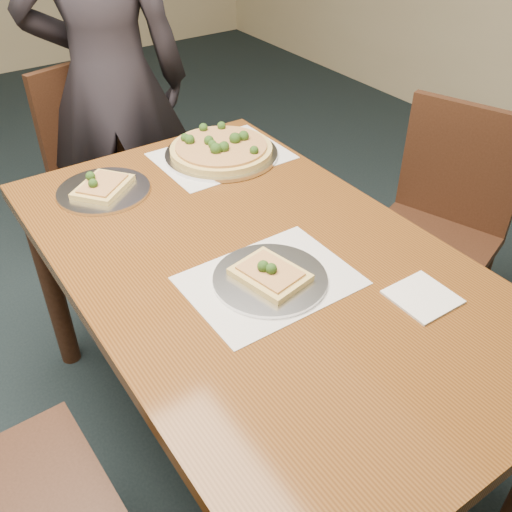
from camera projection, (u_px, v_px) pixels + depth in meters
ground at (127, 467)px, 1.82m from camera, size 8.00×8.00×0.00m
dining_table at (256, 283)px, 1.53m from camera, size 0.90×1.50×0.75m
chair_far at (107, 162)px, 2.39m from camera, size 0.51×0.51×0.91m
chair_right at (439, 221)px, 2.03m from camera, size 0.53×0.53×0.91m
diner at (109, 82)px, 2.20m from camera, size 0.73×0.63×1.70m
placemat_main at (222, 156)px, 1.92m from camera, size 0.42×0.32×0.00m
placemat_near at (270, 281)px, 1.39m from camera, size 0.40×0.30×0.00m
pizza_pan at (221, 150)px, 1.91m from camera, size 0.38×0.38×0.07m
slice_plate_near at (270, 277)px, 1.38m from camera, size 0.28×0.28×0.06m
slice_plate_far at (103, 189)px, 1.72m from camera, size 0.28×0.28×0.06m
napkin at (423, 297)px, 1.34m from camera, size 0.14×0.14×0.01m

